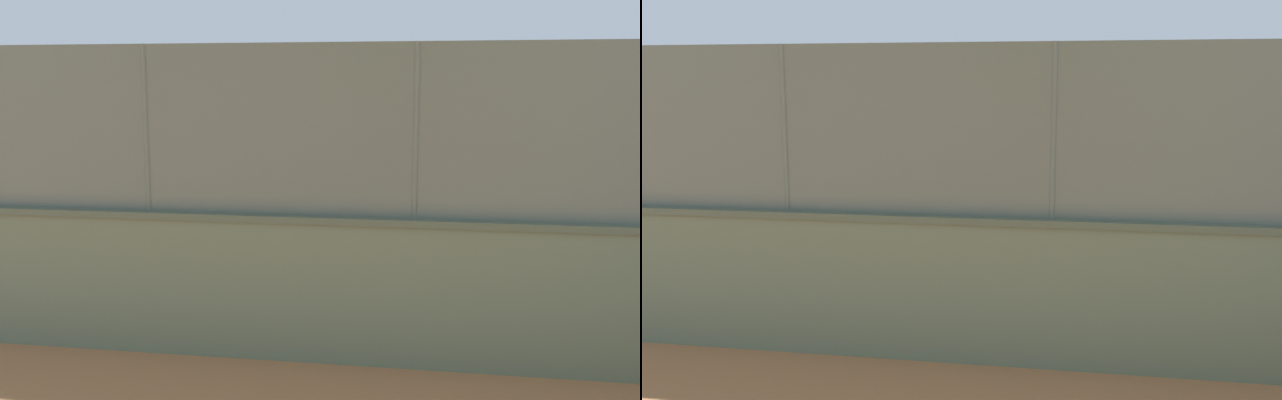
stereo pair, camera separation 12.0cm
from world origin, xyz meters
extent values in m
plane|color=#B27247|center=(0.00, 0.00, 0.00)|extent=(260.00, 260.00, 0.00)
cube|color=slate|center=(-2.11, 11.57, 0.85)|extent=(26.21, 1.13, 1.69)
cube|color=#556151|center=(-2.11, 11.57, 1.73)|extent=(26.21, 1.19, 0.08)
cube|color=slate|center=(-2.11, 11.57, 2.77)|extent=(25.67, 0.83, 1.99)
cylinder|color=slate|center=(-2.11, 11.57, 2.77)|extent=(0.07, 0.07, 1.99)
cylinder|color=slate|center=(1.10, 11.47, 2.77)|extent=(0.07, 0.07, 1.99)
cylinder|color=navy|center=(5.38, -1.65, 0.43)|extent=(0.21, 0.21, 0.85)
cylinder|color=navy|center=(5.54, -1.77, 0.43)|extent=(0.21, 0.21, 0.85)
cylinder|color=#429951|center=(5.46, -1.71, 1.16)|extent=(0.48, 0.48, 0.63)
cylinder|color=brown|center=(5.18, -1.56, 1.29)|extent=(0.43, 0.53, 0.17)
cylinder|color=brown|center=(5.54, -2.14, 1.29)|extent=(0.43, 0.53, 0.17)
sphere|color=brown|center=(5.46, -1.71, 1.60)|extent=(0.24, 0.24, 0.24)
cylinder|color=navy|center=(5.46, -1.71, 1.70)|extent=(0.35, 0.35, 0.05)
cylinder|color=black|center=(5.43, -2.29, 1.29)|extent=(0.21, 0.26, 0.04)
ellipsoid|color=#333338|center=(5.30, -2.46, 1.29)|extent=(0.20, 0.26, 0.24)
cylinder|color=#B2B2B2|center=(-5.72, -0.34, 0.42)|extent=(0.19, 0.19, 0.85)
cylinder|color=#B2B2B2|center=(-5.79, -0.53, 0.42)|extent=(0.19, 0.19, 0.85)
cylinder|color=#3372B2|center=(-5.76, -0.44, 1.16)|extent=(0.44, 0.44, 0.63)
cylinder|color=tan|center=(-5.69, -0.12, 1.29)|extent=(0.59, 0.30, 0.17)
cylinder|color=tan|center=(-6.15, -0.63, 1.29)|extent=(0.59, 0.30, 0.17)
sphere|color=tan|center=(-5.76, -0.44, 1.59)|extent=(0.24, 0.24, 0.24)
cylinder|color=black|center=(-5.76, -0.44, 1.70)|extent=(0.32, 0.32, 0.05)
cylinder|color=#591919|center=(1.87, 7.98, 0.40)|extent=(0.19, 0.19, 0.80)
cylinder|color=#591919|center=(1.68, 8.04, 0.40)|extent=(0.19, 0.19, 0.80)
cylinder|color=orange|center=(1.78, 8.01, 1.10)|extent=(0.43, 0.43, 0.59)
cylinder|color=brown|center=(2.08, 7.96, 1.21)|extent=(0.26, 0.56, 0.17)
cylinder|color=brown|center=(1.58, 8.39, 1.21)|extent=(0.26, 0.56, 0.17)
sphere|color=brown|center=(1.78, 8.01, 1.50)|extent=(0.23, 0.23, 0.23)
cylinder|color=white|center=(1.78, 8.01, 1.60)|extent=(0.30, 0.30, 0.05)
cylinder|color=black|center=(1.64, 8.56, 1.21)|extent=(0.13, 0.30, 0.04)
ellipsoid|color=#333338|center=(1.71, 8.77, 1.21)|extent=(0.12, 0.29, 0.24)
sphere|color=#3399D8|center=(4.11, -0.03, 1.04)|extent=(0.09, 0.09, 0.09)
sphere|color=yellow|center=(1.27, 10.42, 0.09)|extent=(0.19, 0.19, 0.19)
cube|color=#4C6B4C|center=(-3.28, 9.79, 0.45)|extent=(1.61, 0.43, 0.06)
cube|color=#4C6B4C|center=(-3.28, 9.95, 0.67)|extent=(1.60, 0.09, 0.40)
cube|color=#333338|center=(-3.92, 9.81, 0.23)|extent=(0.07, 0.38, 0.45)
cube|color=#333338|center=(-2.64, 9.77, 0.23)|extent=(0.07, 0.38, 0.45)
camera|label=1|loc=(-2.09, 19.63, 3.29)|focal=39.73mm
camera|label=2|loc=(-2.20, 19.62, 3.29)|focal=39.73mm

